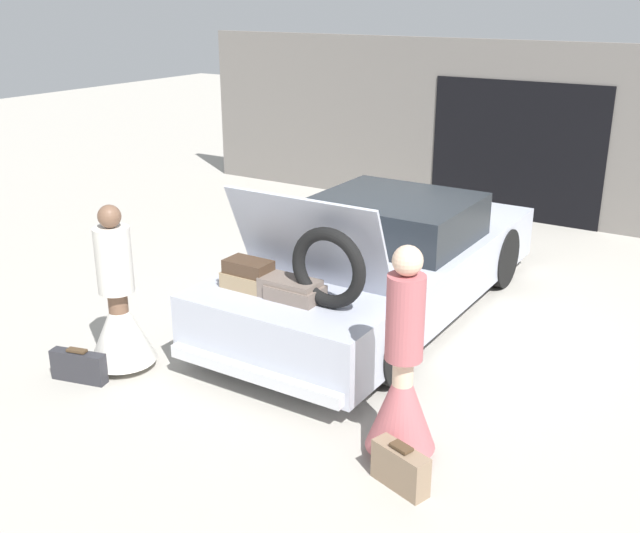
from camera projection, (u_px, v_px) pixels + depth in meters
ground_plane at (381, 310)px, 8.69m from camera, size 40.00×40.00×0.00m
garage_wall_back at (518, 133)px, 11.84m from camera, size 12.00×0.14×2.80m
car at (382, 262)px, 8.49m from camera, size 1.99×4.92×1.74m
person_left at (119, 312)px, 7.17m from camera, size 0.65×0.65×1.65m
person_right at (402, 384)px, 5.76m from camera, size 0.56×0.56×1.76m
suitcase_beside_left_person at (79, 366)px, 7.06m from camera, size 0.56×0.25×0.33m
suitcase_beside_right_person at (400, 468)px, 5.53m from camera, size 0.50×0.29×0.36m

